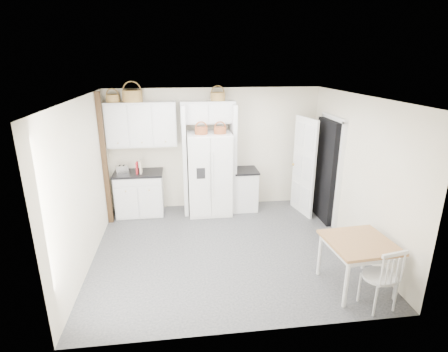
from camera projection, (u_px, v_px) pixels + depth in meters
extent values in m
plane|color=#292A2F|center=(227.00, 248.00, 6.12)|extent=(4.50, 4.50, 0.00)
plane|color=white|center=(227.00, 97.00, 5.30)|extent=(4.50, 4.50, 0.00)
plane|color=beige|center=(215.00, 149.00, 7.60)|extent=(4.50, 0.00, 4.50)
plane|color=beige|center=(84.00, 184.00, 5.44)|extent=(0.00, 4.00, 4.00)
plane|color=beige|center=(357.00, 173.00, 5.99)|extent=(0.00, 4.00, 4.00)
cube|color=white|center=(210.00, 174.00, 7.34)|extent=(0.90, 0.72, 1.74)
cube|color=silver|center=(140.00, 194.00, 7.39)|extent=(0.96, 0.61, 0.89)
cube|color=silver|center=(245.00, 190.00, 7.67)|extent=(0.49, 0.58, 0.86)
cube|color=olive|center=(357.00, 264.00, 4.99)|extent=(0.94, 0.94, 0.73)
cube|color=silver|center=(380.00, 276.00, 4.55)|extent=(0.52, 0.49, 0.92)
cube|color=black|center=(138.00, 173.00, 7.24)|extent=(1.00, 0.65, 0.04)
cube|color=black|center=(245.00, 170.00, 7.52)|extent=(0.53, 0.62, 0.04)
cube|color=silver|center=(122.00, 169.00, 7.13)|extent=(0.27, 0.21, 0.17)
cube|color=#A4171F|center=(137.00, 168.00, 7.12)|extent=(0.04, 0.16, 0.24)
cube|color=#C7B397|center=(141.00, 167.00, 7.13)|extent=(0.04, 0.17, 0.26)
cylinder|color=olive|center=(113.00, 98.00, 6.84)|extent=(0.26, 0.26, 0.15)
cylinder|color=olive|center=(132.00, 96.00, 6.87)|extent=(0.39, 0.39, 0.23)
cylinder|color=olive|center=(218.00, 96.00, 7.09)|extent=(0.30, 0.30, 0.17)
cylinder|color=brown|center=(201.00, 131.00, 6.93)|extent=(0.26, 0.26, 0.14)
cylinder|color=brown|center=(220.00, 130.00, 6.98)|extent=(0.25, 0.25, 0.13)
cube|color=silver|center=(142.00, 124.00, 7.07)|extent=(1.40, 0.34, 0.90)
cube|color=silver|center=(208.00, 112.00, 7.16)|extent=(1.12, 0.34, 0.45)
cube|color=silver|center=(185.00, 160.00, 7.28)|extent=(0.08, 0.60, 2.30)
cube|color=silver|center=(233.00, 159.00, 7.41)|extent=(0.08, 0.60, 2.30)
cube|color=black|center=(104.00, 160.00, 6.72)|extent=(0.09, 0.09, 2.60)
cube|color=black|center=(327.00, 171.00, 7.00)|extent=(0.18, 0.85, 2.05)
cube|color=white|center=(304.00, 167.00, 7.27)|extent=(0.21, 0.79, 2.05)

